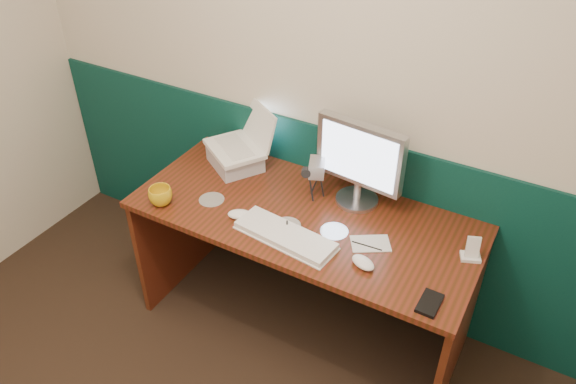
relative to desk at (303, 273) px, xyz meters
The scene contains 19 objects.
back_wall 0.95m from the desk, 99.99° to the left, with size 3.50×0.04×2.50m, color beige.
wainscot 0.38m from the desk, 100.32° to the left, with size 3.48×0.02×1.00m, color #07302F.
desk is the anchor object (origin of this frame).
laptop_riser 0.68m from the desk, 159.81° to the left, with size 0.26×0.22×0.09m, color silver.
laptop 0.79m from the desk, 159.81° to the left, with size 0.30×0.23×0.25m, color white, non-canonical shape.
monitor 0.65m from the desk, 50.97° to the left, with size 0.42×0.12×0.42m, color #ABABB0, non-canonical shape.
keyboard 0.43m from the desk, 87.03° to the right, with size 0.45×0.15×0.03m, color white.
mouse_right 0.57m from the desk, 26.40° to the right, with size 0.11×0.06×0.04m, color white.
mouse_left 0.49m from the desk, 145.52° to the right, with size 0.11×0.06×0.04m, color white.
mug 0.79m from the desk, 157.37° to the right, with size 0.11×0.11×0.09m, color gold.
camcorder 0.50m from the desk, 95.24° to the left, with size 0.09×0.14×0.21m, color #AAAAAF, non-canonical shape.
cd_spindle 0.41m from the desk, 95.25° to the right, with size 0.12×0.12×0.03m, color silver.
cd_loose_a 0.59m from the desk, 164.67° to the right, with size 0.12×0.12×0.00m, color silver.
cd_loose_b 0.42m from the desk, 13.97° to the right, with size 0.13×0.13×0.00m, color silver.
pen 0.51m from the desk, 11.14° to the right, with size 0.01×0.01×0.13m, color black.
papers 0.51m from the desk, ahead, with size 0.17×0.11×0.00m, color silver.
dock 0.84m from the desk, ahead, with size 0.08×0.06×0.02m, color white.
music_player 0.86m from the desk, ahead, with size 0.06×0.01×0.10m, color white.
pda 0.81m from the desk, 20.73° to the right, with size 0.08×0.13×0.02m, color black.
Camera 1 is at (0.99, -0.41, 2.34)m, focal length 35.00 mm.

